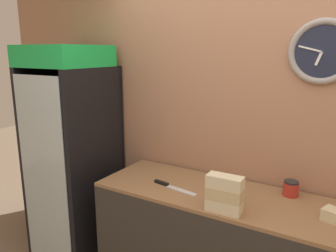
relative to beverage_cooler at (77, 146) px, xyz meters
The scene contains 7 objects.
wall_back 1.57m from the beverage_cooler, 12.99° to the left, with size 5.20×0.10×2.70m.
beverage_cooler is the anchor object (origin of this frame).
sandwich_stack_bottom 1.56m from the beverage_cooler, ahead, with size 0.22×0.10×0.08m.
sandwich_stack_middle 1.56m from the beverage_cooler, ahead, with size 0.22×0.11×0.08m.
sandwich_stack_top 1.56m from the beverage_cooler, ahead, with size 0.22×0.10×0.08m.
chefs_knife 1.06m from the beverage_cooler, ahead, with size 0.38×0.09×0.02m.
condiment_jar 1.86m from the beverage_cooler, ahead, with size 0.10×0.10×0.11m.
Camera 1 is at (0.70, -1.15, 1.91)m, focal length 35.00 mm.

